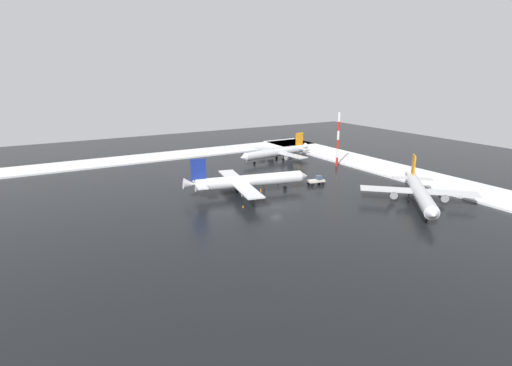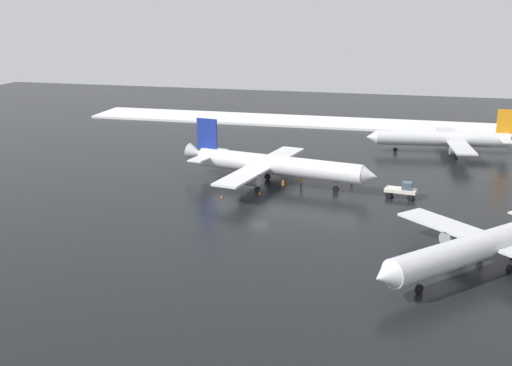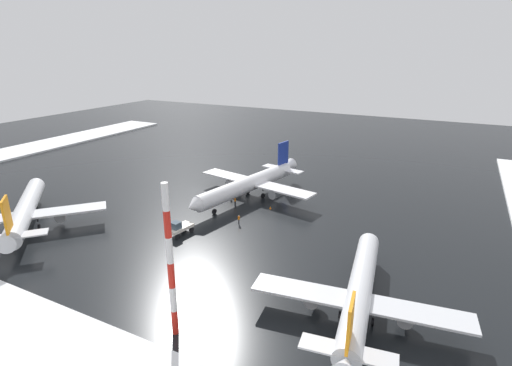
{
  "view_description": "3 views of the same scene",
  "coord_description": "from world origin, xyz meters",
  "px_view_note": "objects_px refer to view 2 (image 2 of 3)",
  "views": [
    {
      "loc": [
        -71.72,
        46.75,
        29.49
      ],
      "look_at": [
        11.39,
        -1.12,
        2.8
      ],
      "focal_mm": 28.0,
      "sensor_mm": 36.0,
      "label": 1
    },
    {
      "loc": [
        -83.9,
        -20.53,
        28.62
      ],
      "look_at": [
        1.94,
        0.96,
        3.21
      ],
      "focal_mm": 45.0,
      "sensor_mm": 36.0,
      "label": 2
    },
    {
      "loc": [
        49.07,
        -67.3,
        29.45
      ],
      "look_at": [
        12.28,
        4.74,
        2.09
      ],
      "focal_mm": 28.0,
      "sensor_mm": 36.0,
      "label": 3
    }
  ],
  "objects_px": {
    "airplane_foreground_jet": "(446,139)",
    "traffic_cone_wingtip_side": "(300,174)",
    "pushback_tug": "(402,190)",
    "airplane_far_rear": "(274,165)",
    "ground_crew_beside_wing": "(301,182)",
    "traffic_cone_near_nose": "(259,192)",
    "ground_crew_near_tug": "(352,176)",
    "traffic_cone_mid_line": "(222,196)",
    "ground_crew_by_nose_gear": "(283,185)",
    "airplane_parked_portside": "(486,244)"
  },
  "relations": [
    {
      "from": "traffic_cone_mid_line",
      "to": "ground_crew_near_tug",
      "type": "bearing_deg",
      "value": -53.39
    },
    {
      "from": "airplane_far_rear",
      "to": "traffic_cone_wingtip_side",
      "type": "height_order",
      "value": "airplane_far_rear"
    },
    {
      "from": "airplane_foreground_jet",
      "to": "traffic_cone_mid_line",
      "type": "distance_m",
      "value": 50.58
    },
    {
      "from": "traffic_cone_mid_line",
      "to": "airplane_far_rear",
      "type": "bearing_deg",
      "value": -33.04
    },
    {
      "from": "airplane_foreground_jet",
      "to": "ground_crew_by_nose_gear",
      "type": "bearing_deg",
      "value": 44.49
    },
    {
      "from": "traffic_cone_near_nose",
      "to": "ground_crew_near_tug",
      "type": "bearing_deg",
      "value": -52.14
    },
    {
      "from": "airplane_foreground_jet",
      "to": "ground_crew_near_tug",
      "type": "relative_size",
      "value": 17.18
    },
    {
      "from": "airplane_parked_portside",
      "to": "traffic_cone_mid_line",
      "type": "height_order",
      "value": "airplane_parked_portside"
    },
    {
      "from": "airplane_foreground_jet",
      "to": "ground_crew_beside_wing",
      "type": "relative_size",
      "value": 17.18
    },
    {
      "from": "pushback_tug",
      "to": "traffic_cone_mid_line",
      "type": "xyz_separation_m",
      "value": [
        -6.58,
        26.16,
        -1.01
      ]
    },
    {
      "from": "ground_crew_near_tug",
      "to": "traffic_cone_mid_line",
      "type": "distance_m",
      "value": 22.41
    },
    {
      "from": "airplane_foreground_jet",
      "to": "traffic_cone_wingtip_side",
      "type": "height_order",
      "value": "airplane_foreground_jet"
    },
    {
      "from": "pushback_tug",
      "to": "traffic_cone_near_nose",
      "type": "xyz_separation_m",
      "value": [
        -3.33,
        21.18,
        -1.01
      ]
    },
    {
      "from": "airplane_foreground_jet",
      "to": "traffic_cone_near_nose",
      "type": "height_order",
      "value": "airplane_foreground_jet"
    },
    {
      "from": "airplane_parked_portside",
      "to": "traffic_cone_near_nose",
      "type": "height_order",
      "value": "airplane_parked_portside"
    },
    {
      "from": "airplane_parked_portside",
      "to": "ground_crew_near_tug",
      "type": "bearing_deg",
      "value": -108.77
    },
    {
      "from": "airplane_far_rear",
      "to": "ground_crew_beside_wing",
      "type": "xyz_separation_m",
      "value": [
        -0.75,
        -4.63,
        -2.25
      ]
    },
    {
      "from": "airplane_parked_portside",
      "to": "ground_crew_near_tug",
      "type": "relative_size",
      "value": 14.9
    },
    {
      "from": "ground_crew_beside_wing",
      "to": "ground_crew_by_nose_gear",
      "type": "distance_m",
      "value": 3.43
    },
    {
      "from": "pushback_tug",
      "to": "ground_crew_near_tug",
      "type": "xyz_separation_m",
      "value": [
        6.77,
        8.18,
        -0.31
      ]
    },
    {
      "from": "ground_crew_by_nose_gear",
      "to": "ground_crew_beside_wing",
      "type": "bearing_deg",
      "value": -26.56
    },
    {
      "from": "ground_crew_by_nose_gear",
      "to": "traffic_cone_mid_line",
      "type": "distance_m",
      "value": 10.04
    },
    {
      "from": "pushback_tug",
      "to": "traffic_cone_near_nose",
      "type": "height_order",
      "value": "pushback_tug"
    },
    {
      "from": "traffic_cone_mid_line",
      "to": "pushback_tug",
      "type": "bearing_deg",
      "value": -75.87
    },
    {
      "from": "pushback_tug",
      "to": "ground_crew_near_tug",
      "type": "distance_m",
      "value": 10.63
    },
    {
      "from": "traffic_cone_mid_line",
      "to": "traffic_cone_wingtip_side",
      "type": "bearing_deg",
      "value": -30.66
    },
    {
      "from": "pushback_tug",
      "to": "traffic_cone_wingtip_side",
      "type": "bearing_deg",
      "value": 161.59
    },
    {
      "from": "ground_crew_by_nose_gear",
      "to": "traffic_cone_near_nose",
      "type": "bearing_deg",
      "value": 148.23
    },
    {
      "from": "ground_crew_near_tug",
      "to": "traffic_cone_wingtip_side",
      "type": "bearing_deg",
      "value": -144.88
    },
    {
      "from": "ground_crew_near_tug",
      "to": "airplane_foreground_jet",
      "type": "bearing_deg",
      "value": 105.88
    },
    {
      "from": "ground_crew_near_tug",
      "to": "traffic_cone_near_nose",
      "type": "distance_m",
      "value": 16.47
    },
    {
      "from": "pushback_tug",
      "to": "airplane_foreground_jet",
      "type": "bearing_deg",
      "value": 86.0
    },
    {
      "from": "airplane_far_rear",
      "to": "ground_crew_by_nose_gear",
      "type": "relative_size",
      "value": 19.09
    },
    {
      "from": "pushback_tug",
      "to": "traffic_cone_near_nose",
      "type": "distance_m",
      "value": 21.46
    },
    {
      "from": "traffic_cone_mid_line",
      "to": "traffic_cone_wingtip_side",
      "type": "relative_size",
      "value": 1.0
    },
    {
      "from": "traffic_cone_wingtip_side",
      "to": "airplane_far_rear",
      "type": "bearing_deg",
      "value": 153.0
    },
    {
      "from": "pushback_tug",
      "to": "traffic_cone_near_nose",
      "type": "relative_size",
      "value": 8.87
    },
    {
      "from": "airplane_far_rear",
      "to": "ground_crew_near_tug",
      "type": "xyz_separation_m",
      "value": [
        4.29,
        -12.08,
        -2.25
      ]
    },
    {
      "from": "ground_crew_near_tug",
      "to": "traffic_cone_mid_line",
      "type": "relative_size",
      "value": 3.11
    },
    {
      "from": "ground_crew_by_nose_gear",
      "to": "airplane_parked_portside",
      "type": "bearing_deg",
      "value": -113.69
    },
    {
      "from": "airplane_parked_portside",
      "to": "traffic_cone_wingtip_side",
      "type": "height_order",
      "value": "airplane_parked_portside"
    },
    {
      "from": "ground_crew_near_tug",
      "to": "pushback_tug",
      "type": "bearing_deg",
      "value": 8.07
    },
    {
      "from": "airplane_parked_portside",
      "to": "ground_crew_beside_wing",
      "type": "height_order",
      "value": "airplane_parked_portside"
    },
    {
      "from": "airplane_parked_portside",
      "to": "airplane_foreground_jet",
      "type": "height_order",
      "value": "airplane_parked_portside"
    },
    {
      "from": "ground_crew_beside_wing",
      "to": "traffic_cone_near_nose",
      "type": "height_order",
      "value": "ground_crew_beside_wing"
    },
    {
      "from": "airplane_far_rear",
      "to": "ground_crew_near_tug",
      "type": "relative_size",
      "value": 19.09
    },
    {
      "from": "airplane_far_rear",
      "to": "pushback_tug",
      "type": "distance_m",
      "value": 20.51
    },
    {
      "from": "ground_crew_by_nose_gear",
      "to": "ground_crew_near_tug",
      "type": "distance_m",
      "value": 12.38
    },
    {
      "from": "pushback_tug",
      "to": "ground_crew_beside_wing",
      "type": "relative_size",
      "value": 2.85
    },
    {
      "from": "airplane_far_rear",
      "to": "airplane_foreground_jet",
      "type": "distance_m",
      "value": 39.84
    }
  ]
}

